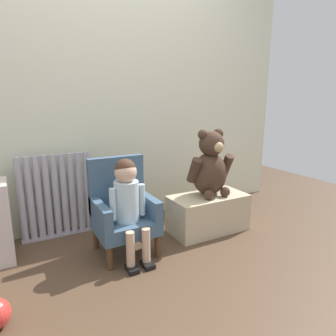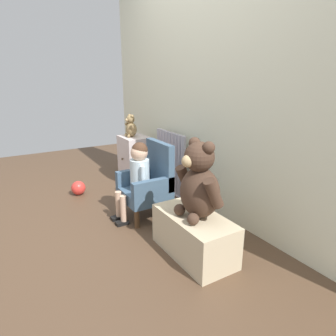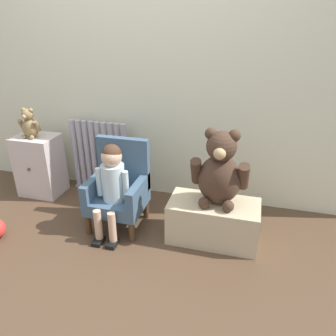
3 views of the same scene
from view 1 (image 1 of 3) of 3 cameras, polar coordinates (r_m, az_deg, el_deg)
ground_plane at (r=1.88m, az=-0.64°, el=-22.23°), size 6.00×6.00×0.00m
back_wall at (r=2.62m, az=-13.14°, el=15.24°), size 3.80×0.05×2.40m
radiator at (r=2.53m, az=-20.52°, el=-5.15°), size 0.56×0.05×0.67m
child_armchair at (r=2.19m, az=-8.65°, el=-7.88°), size 0.41×0.39×0.68m
child_figure at (r=2.05m, az=-7.71°, el=-5.24°), size 0.25×0.35×0.70m
low_bench at (r=2.55m, az=7.61°, el=-8.48°), size 0.64×0.33×0.31m
large_teddy_bear at (r=2.46m, az=8.05°, el=0.27°), size 0.40×0.28×0.55m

